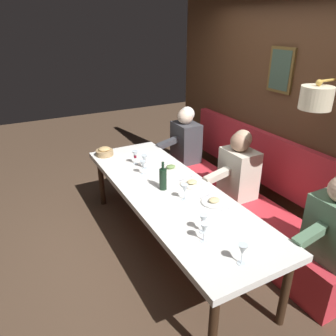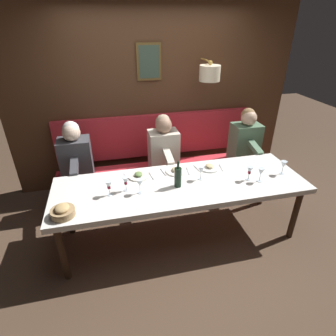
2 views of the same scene
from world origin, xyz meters
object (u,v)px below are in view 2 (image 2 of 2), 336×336
diner_nearest (246,137)px  wine_glass_2 (261,172)px  wine_glass_3 (126,181)px  wine_bottle (178,177)px  dining_table (181,188)px  diner_middle (75,154)px  diner_near (163,145)px  wine_glass_0 (250,171)px  wine_glass_1 (283,165)px  wine_glass_6 (201,170)px  wine_glass_4 (140,183)px  bread_bowl (63,211)px  wine_glass_5 (109,185)px

diner_nearest → wine_glass_2: diner_nearest is taller
wine_glass_3 → wine_bottle: 0.55m
dining_table → diner_middle: (0.88, 1.16, 0.14)m
diner_near → wine_glass_0: size_ratio=4.82×
wine_glass_0 → wine_glass_1: size_ratio=1.00×
wine_glass_6 → wine_glass_2: bearing=-107.4°
diner_near → wine_glass_3: (-0.89, 0.60, 0.04)m
diner_near → wine_glass_3: size_ratio=4.82×
wine_glass_2 → wine_glass_3: bearing=83.9°
diner_nearest → wine_glass_4: size_ratio=4.82×
dining_table → bread_bowl: (-0.29, 1.21, 0.11)m
wine_glass_3 → wine_bottle: size_ratio=0.55×
wine_glass_2 → diner_nearest: bearing=-19.4°
diner_near → diner_middle: size_ratio=1.00×
wine_glass_5 → wine_glass_6: same height
wine_bottle → bread_bowl: size_ratio=1.36×
wine_glass_0 → wine_glass_3: bearing=86.0°
diner_nearest → diner_middle: 2.39m
diner_nearest → wine_glass_5: bearing=115.0°
wine_glass_5 → wine_glass_3: bearing=-76.1°
diner_middle → diner_nearest: bearing=-90.0°
diner_nearest → wine_glass_6: size_ratio=4.82×
diner_nearest → wine_glass_1: (-0.96, 0.03, 0.04)m
wine_glass_3 → wine_glass_4: 0.16m
diner_nearest → wine_glass_2: size_ratio=4.82×
wine_glass_0 → wine_glass_5: (0.05, 1.53, -0.00)m
diner_nearest → dining_table: bearing=125.7°
bread_bowl → wine_glass_0: bearing=-84.5°
diner_nearest → wine_glass_5: diner_nearest is taller
wine_glass_0 → wine_glass_6: size_ratio=1.00×
wine_glass_1 → wine_bottle: size_ratio=0.55×
wine_glass_4 → wine_glass_3: bearing=59.8°
wine_glass_6 → diner_near: bearing=15.7°
diner_middle → wine_glass_1: size_ratio=4.82×
wine_glass_5 → wine_glass_2: bearing=-94.0°
diner_near → wine_glass_0: 1.25m
dining_table → wine_glass_1: wine_glass_1 is taller
diner_middle → wine_glass_6: 1.64m
wine_glass_0 → diner_nearest: bearing=-25.6°
diner_near → bread_bowl: (-1.18, 1.21, -0.03)m
wine_glass_0 → wine_glass_5: 1.53m
diner_near → wine_glass_0: diner_near is taller
wine_glass_0 → wine_glass_6: same height
wine_glass_3 → wine_glass_6: size_ratio=1.00×
dining_table → wine_glass_2: bearing=-100.9°
bread_bowl → wine_glass_5: bearing=-60.7°
dining_table → wine_glass_4: size_ratio=16.91×
wine_glass_4 → bread_bowl: wine_glass_4 is taller
wine_glass_1 → diner_nearest: bearing=-1.7°
dining_table → wine_glass_0: (-0.11, -0.76, 0.18)m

